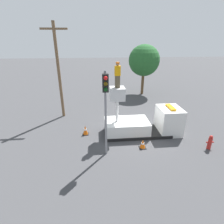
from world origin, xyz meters
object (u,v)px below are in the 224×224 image
fire_hydrant (210,142)px  tree_left_bg (144,61)px  bucket_truck (144,124)px  utility_pole (58,69)px  worker (117,75)px  traffic_light_pole (106,99)px  traffic_cone_curbside (143,144)px  traffic_cone_rear (85,130)px

fire_hydrant → tree_left_bg: tree_left_bg is taller
bucket_truck → utility_pole: bearing=149.4°
worker → tree_left_bg: (4.73, 10.59, -0.27)m
traffic_light_pole → fire_hydrant: size_ratio=5.24×
bucket_truck → traffic_cone_curbside: 2.15m
traffic_light_pole → traffic_cone_rear: size_ratio=7.03×
traffic_cone_rear → tree_left_bg: (7.18, 10.35, 4.04)m
worker → tree_left_bg: bearing=65.9°
worker → traffic_light_pole: worker is taller
worker → tree_left_bg: 11.60m
fire_hydrant → traffic_cone_rear: fire_hydrant is taller
worker → fire_hydrant: size_ratio=1.69×
fire_hydrant → traffic_cone_curbside: fire_hydrant is taller
fire_hydrant → traffic_cone_curbside: size_ratio=1.61×
traffic_light_pole → traffic_cone_curbside: (2.54, 0.52, -3.52)m
bucket_truck → traffic_cone_curbside: size_ratio=9.29×
traffic_cone_curbside → utility_pole: size_ratio=0.08×
bucket_truck → worker: size_ratio=3.40×
traffic_cone_curbside → tree_left_bg: 13.61m
traffic_cone_curbside → utility_pole: utility_pole is taller
traffic_cone_curbside → tree_left_bg: tree_left_bg is taller
bucket_truck → fire_hydrant: bucket_truck is taller
tree_left_bg → bucket_truck: bearing=-103.8°
traffic_cone_rear → utility_pole: bearing=120.8°
traffic_light_pole → utility_pole: (-3.76, 6.59, 0.67)m
utility_pole → fire_hydrant: bearing=-31.4°
bucket_truck → traffic_cone_rear: 4.62m
traffic_light_pole → tree_left_bg: bearing=66.4°
traffic_light_pole → tree_left_bg: size_ratio=0.85×
bucket_truck → worker: 4.38m
traffic_light_pole → worker: bearing=68.6°
traffic_cone_curbside → utility_pole: bearing=136.1°
bucket_truck → traffic_cone_rear: bearing=177.0°
worker → fire_hydrant: bearing=-22.6°
bucket_truck → traffic_light_pole: 4.99m
utility_pole → traffic_light_pole: bearing=-60.3°
tree_left_bg → utility_pole: size_ratio=0.77×
worker → traffic_cone_curbside: worker is taller
traffic_light_pole → traffic_cone_rear: (-1.47, 2.76, -3.46)m
bucket_truck → fire_hydrant: bearing=-32.7°
traffic_cone_curbside → traffic_light_pole: bearing=-168.4°
worker → traffic_light_pole: bearing=-111.4°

